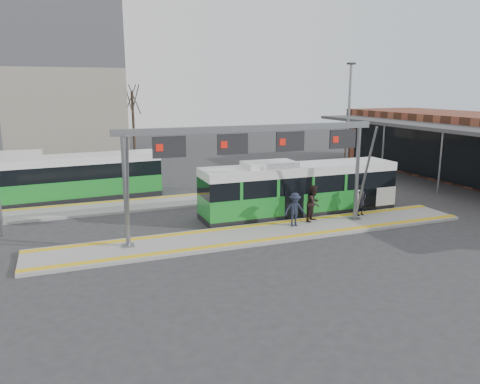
% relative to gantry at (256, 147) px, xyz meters
% --- Properties ---
extents(ground, '(120.00, 120.00, 0.00)m').
position_rel_gantry_xyz_m(ground, '(0.35, -0.25, -4.30)').
color(ground, '#2D2D30').
rests_on(ground, ground).
extents(platform_main, '(22.00, 3.00, 0.15)m').
position_rel_gantry_xyz_m(platform_main, '(0.35, -0.25, -4.22)').
color(platform_main, gray).
rests_on(platform_main, ground).
extents(platform_second, '(20.00, 3.00, 0.15)m').
position_rel_gantry_xyz_m(platform_second, '(-3.65, 7.75, -4.22)').
color(platform_second, gray).
rests_on(platform_second, ground).
extents(tactile_main, '(22.00, 2.65, 0.02)m').
position_rel_gantry_xyz_m(tactile_main, '(0.35, -0.25, -4.14)').
color(tactile_main, yellow).
rests_on(tactile_main, platform_main).
extents(tactile_second, '(20.00, 0.35, 0.02)m').
position_rel_gantry_xyz_m(tactile_second, '(-3.65, 8.90, -4.14)').
color(tactile_second, yellow).
rests_on(tactile_second, platform_second).
extents(gantry, '(13.00, 1.68, 5.20)m').
position_rel_gantry_xyz_m(gantry, '(0.00, 0.00, 0.00)').
color(gantry, slate).
rests_on(gantry, platform_main).
extents(apartment_block, '(24.50, 12.50, 18.40)m').
position_rel_gantry_xyz_m(apartment_block, '(-13.65, 35.75, 4.91)').
color(apartment_block, gray).
rests_on(apartment_block, ground).
extents(hero_bus, '(11.41, 2.51, 3.13)m').
position_rel_gantry_xyz_m(hero_bus, '(3.79, 2.57, -2.87)').
color(hero_bus, black).
rests_on(hero_bus, ground).
extents(bg_bus_green, '(11.58, 3.16, 2.86)m').
position_rel_gantry_xyz_m(bg_bus_green, '(-8.25, 10.88, -2.89)').
color(bg_bus_green, black).
rests_on(bg_bus_green, ground).
extents(passenger_a, '(0.71, 0.57, 1.71)m').
position_rel_gantry_xyz_m(passenger_a, '(6.60, 0.57, -3.30)').
color(passenger_a, black).
rests_on(passenger_a, platform_main).
extents(passenger_b, '(1.19, 1.14, 1.93)m').
position_rel_gantry_xyz_m(passenger_b, '(3.59, 0.56, -3.18)').
color(passenger_b, black).
rests_on(passenger_b, platform_main).
extents(passenger_c, '(1.19, 0.77, 1.73)m').
position_rel_gantry_xyz_m(passenger_c, '(2.22, 0.10, -3.28)').
color(passenger_c, '#1B2132').
rests_on(passenger_c, platform_main).
extents(tree_left, '(1.40, 1.40, 8.05)m').
position_rel_gantry_xyz_m(tree_left, '(-3.54, 30.74, 1.81)').
color(tree_left, '#382B21').
rests_on(tree_left, ground).
extents(tree_mid, '(1.40, 1.40, 7.64)m').
position_rel_gantry_xyz_m(tree_mid, '(-1.02, 30.57, 1.49)').
color(tree_mid, '#382B21').
rests_on(tree_mid, ground).
extents(lamp_east, '(0.50, 0.25, 8.60)m').
position_rel_gantry_xyz_m(lamp_east, '(8.85, 5.46, 0.24)').
color(lamp_east, slate).
rests_on(lamp_east, ground).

